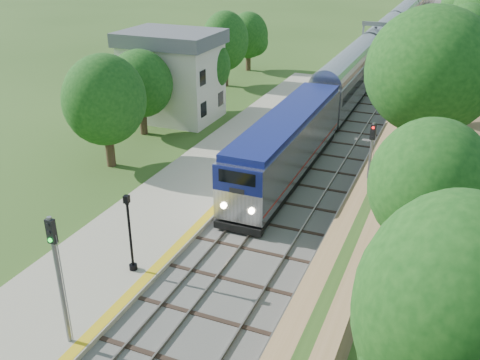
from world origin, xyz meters
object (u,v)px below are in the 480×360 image
at_px(signal_gantry, 396,35).
at_px(train, 393,34).
at_px(station_building, 172,75).
at_px(signal_platform, 58,268).
at_px(signal_farside, 370,159).
at_px(lamppost_far, 130,238).

relative_size(signal_gantry, train, 0.07).
height_order(station_building, signal_gantry, station_building).
relative_size(station_building, signal_platform, 1.46).
relative_size(signal_platform, signal_farside, 1.01).
xyz_separation_m(signal_platform, signal_farside, (9.10, 16.64, -0.32)).
xyz_separation_m(signal_gantry, signal_platform, (-5.37, -53.85, -0.83)).
xyz_separation_m(lamppost_far, signal_platform, (0.44, -5.47, 1.75)).
height_order(station_building, signal_platform, station_building).
bearing_deg(signal_platform, train, 87.64).
bearing_deg(signal_farside, station_building, 148.83).
height_order(train, lamppost_far, train).
bearing_deg(signal_farside, lamppost_far, -130.49).
distance_m(signal_gantry, signal_platform, 54.12).
bearing_deg(lamppost_far, station_building, 114.51).
relative_size(station_building, train, 0.07).
height_order(signal_gantry, lamppost_far, signal_gantry).
bearing_deg(lamppost_far, signal_farside, 49.51).
distance_m(lamppost_far, signal_platform, 5.76).
height_order(station_building, lamppost_far, station_building).
bearing_deg(train, signal_platform, -92.36).
distance_m(signal_platform, signal_farside, 18.97).
distance_m(station_building, signal_platform, 30.92).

